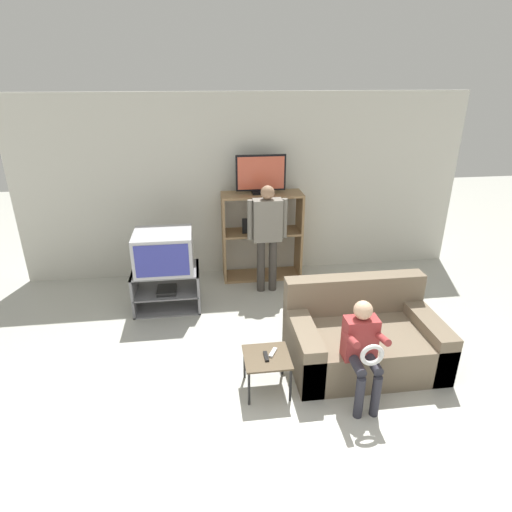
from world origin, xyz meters
The scene contains 12 objects.
ground_plane centered at (0.00, 0.00, 0.00)m, with size 18.00×18.00×0.00m, color #B7B7AD.
wall_back centered at (0.00, 3.51, 1.30)m, with size 6.40×0.06×2.60m.
tv_stand centered at (-1.14, 2.48, 0.26)m, with size 0.84×0.57×0.53m.
television_main centered at (-1.14, 2.50, 0.78)m, with size 0.71×0.61×0.49m.
media_shelf centered at (0.20, 3.23, 0.65)m, with size 1.14×0.42×1.27m.
television_flat centered at (0.18, 3.24, 1.53)m, with size 0.69×0.20×0.53m.
snack_table centered at (-0.11, 0.74, 0.33)m, with size 0.43×0.43×0.38m.
remote_control_black centered at (-0.12, 0.73, 0.39)m, with size 0.04×0.14×0.02m, color black.
remote_control_white centered at (-0.05, 0.78, 0.39)m, with size 0.04×0.14×0.02m, color silver.
couch centered at (0.94, 1.06, 0.28)m, with size 1.52×0.97×0.83m.
person_standing_adult centered at (0.21, 2.77, 0.90)m, with size 0.53×0.20×1.50m.
person_seated_child centered at (0.71, 0.50, 0.58)m, with size 0.33×0.43×0.99m.
Camera 1 is at (-0.65, -2.52, 2.82)m, focal length 30.00 mm.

